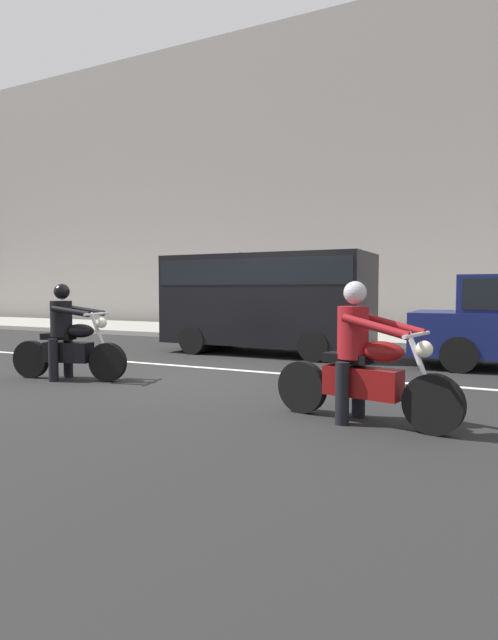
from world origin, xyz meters
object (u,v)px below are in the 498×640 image
parked_van_black (267,297)px  street_sign_post (239,282)px  motorcycle_with_rider_crimson (362,365)px  motorcycle_with_rider_black_leather (67,340)px  pedestrian_bystander (310,300)px

parked_van_black → street_sign_post: street_sign_post is taller
motorcycle_with_rider_crimson → motorcycle_with_rider_black_leather: motorcycle_with_rider_black_leather is taller
street_sign_post → motorcycle_with_rider_crimson: bearing=-56.6°
pedestrian_bystander → motorcycle_with_rider_crimson: bearing=-67.4°
street_sign_post → pedestrian_bystander: (2.91, -0.91, -0.58)m
motorcycle_with_rider_black_leather → motorcycle_with_rider_crimson: bearing=-7.0°
motorcycle_with_rider_black_leather → parked_van_black: 4.87m
parked_van_black → motorcycle_with_rider_crimson: bearing=-56.3°
parked_van_black → street_sign_post: bearing=123.2°
street_sign_post → pedestrian_bystander: street_sign_post is taller
motorcycle_with_rider_black_leather → street_sign_post: (-1.93, 9.77, 1.09)m
motorcycle_with_rider_crimson → street_sign_post: size_ratio=0.81×
parked_van_black → street_sign_post: 6.20m
motorcycle_with_rider_black_leather → pedestrian_bystander: 8.94m
motorcycle_with_rider_crimson → parked_van_black: (-3.48, 5.21, 0.67)m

